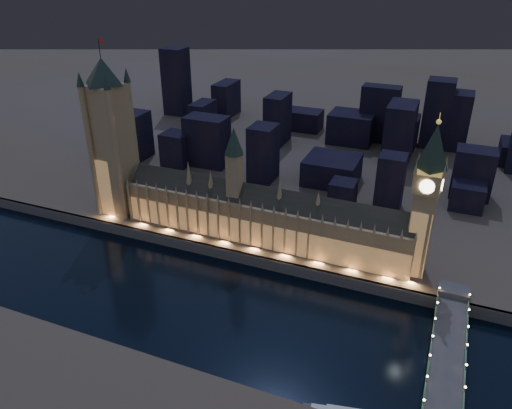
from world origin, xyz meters
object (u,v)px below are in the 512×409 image
at_px(palace_of_westminster, 261,216).
at_px(westminster_bridge, 447,355).
at_px(victoria_tower, 111,131).
at_px(elizabeth_tower, 427,190).

distance_m(palace_of_westminster, westminster_bridge, 143.87).
relative_size(victoria_tower, westminster_bridge, 1.12).
bearing_deg(palace_of_westminster, victoria_tower, 179.91).
xyz_separation_m(palace_of_westminster, westminster_bridge, (126.61, -65.21, -20.37)).
height_order(victoria_tower, elizabeth_tower, victoria_tower).
relative_size(palace_of_westminster, elizabeth_tower, 1.99).
bearing_deg(westminster_bridge, elizabeth_tower, 110.45).
distance_m(victoria_tower, westminster_bridge, 259.30).
height_order(palace_of_westminster, victoria_tower, victoria_tower).
height_order(palace_of_westminster, westminster_bridge, palace_of_westminster).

